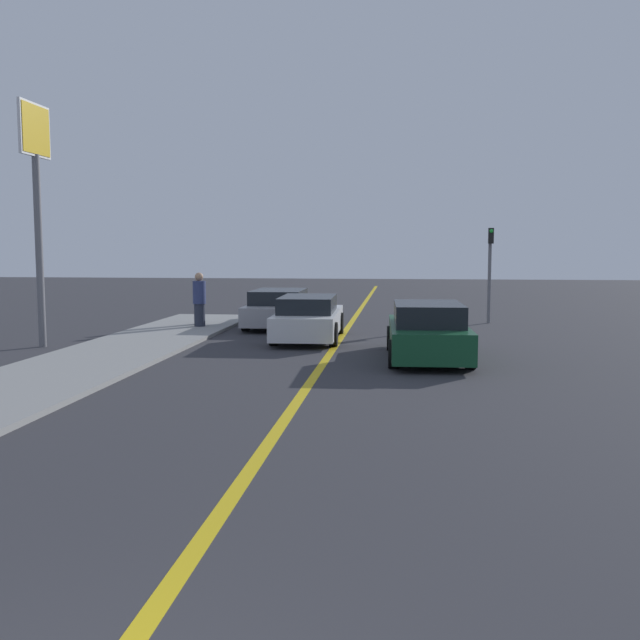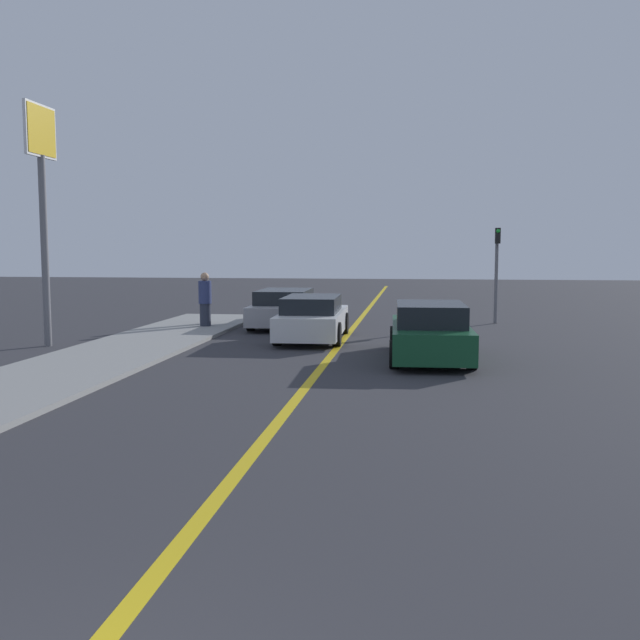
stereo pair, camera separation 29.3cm
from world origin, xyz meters
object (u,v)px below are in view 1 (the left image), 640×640
at_px(pedestrian_far_standing, 199,300).
at_px(roadside_sign, 36,172).
at_px(car_near_right_lane, 428,332).
at_px(pedestrian_mid_group, 199,300).
at_px(traffic_light, 490,264).
at_px(car_ahead_center, 309,318).
at_px(car_far_distant, 280,308).

relative_size(pedestrian_far_standing, roadside_sign, 0.26).
distance_m(car_near_right_lane, pedestrian_mid_group, 9.18).
distance_m(pedestrian_mid_group, pedestrian_far_standing, 0.69).
xyz_separation_m(car_near_right_lane, traffic_light, (2.48, 8.67, 1.46)).
relative_size(car_ahead_center, car_far_distant, 1.00).
distance_m(car_near_right_lane, car_ahead_center, 4.78).
relative_size(pedestrian_far_standing, traffic_light, 0.49).
bearing_deg(car_ahead_center, car_near_right_lane, -47.08).
bearing_deg(pedestrian_far_standing, car_far_distant, 10.55).
relative_size(pedestrian_mid_group, roadside_sign, 0.27).
xyz_separation_m(pedestrian_mid_group, pedestrian_far_standing, (-0.19, 0.66, -0.05)).
height_order(car_near_right_lane, car_ahead_center, car_near_right_lane).
bearing_deg(roadside_sign, car_ahead_center, 18.89).
distance_m(car_ahead_center, car_far_distant, 3.63).
distance_m(car_far_distant, pedestrian_far_standing, 2.75).
relative_size(traffic_light, roadside_sign, 0.52).
bearing_deg(car_far_distant, roadside_sign, -135.16).
bearing_deg(pedestrian_far_standing, car_ahead_center, -34.51).
bearing_deg(traffic_light, pedestrian_mid_group, -162.46).
distance_m(car_near_right_lane, car_far_distant, 8.27).
bearing_deg(pedestrian_mid_group, roadside_sign, -123.96).
xyz_separation_m(car_ahead_center, roadside_sign, (-7.01, -2.40, 4.07)).
bearing_deg(car_far_distant, traffic_light, 13.90).
height_order(pedestrian_mid_group, roadside_sign, roadside_sign).
bearing_deg(roadside_sign, car_near_right_lane, -5.55).
distance_m(traffic_light, roadside_sign, 15.18).
distance_m(car_far_distant, roadside_sign, 8.98).
bearing_deg(traffic_light, car_ahead_center, -137.91).
xyz_separation_m(car_near_right_lane, car_far_distant, (-4.79, 6.74, -0.03)).
height_order(car_far_distant, pedestrian_mid_group, pedestrian_mid_group).
bearing_deg(roadside_sign, pedestrian_far_standing, 61.11).
xyz_separation_m(traffic_light, roadside_sign, (-12.84, -7.66, 2.58)).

